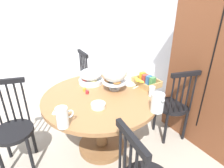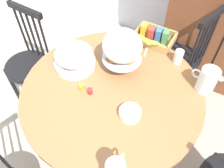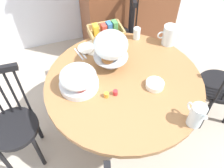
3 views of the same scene
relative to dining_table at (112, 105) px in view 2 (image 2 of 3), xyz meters
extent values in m
plane|color=#A89E8E|center=(-0.01, -0.19, -0.54)|extent=(10.00, 10.00, 0.00)
cylinder|color=olive|center=(0.00, 0.00, 0.18)|extent=(1.25, 1.25, 0.04)
cylinder|color=brown|center=(0.00, 0.00, -0.15)|extent=(0.14, 0.14, 0.63)
cylinder|color=brown|center=(0.00, 0.00, -0.51)|extent=(0.56, 0.56, 0.06)
cylinder|color=black|center=(0.79, 0.05, -0.31)|extent=(0.04, 0.04, 0.45)
cylinder|color=black|center=(0.25, 0.89, -0.09)|extent=(0.40, 0.40, 0.04)
cylinder|color=black|center=(0.15, 1.06, -0.31)|extent=(0.04, 0.04, 0.45)
cylinder|color=black|center=(0.08, 0.79, -0.31)|extent=(0.04, 0.04, 0.45)
cylinder|color=black|center=(0.42, 0.99, -0.31)|extent=(0.04, 0.04, 0.45)
cylinder|color=black|center=(0.35, 0.72, -0.31)|extent=(0.04, 0.04, 0.45)
cylinder|color=black|center=(0.44, 0.98, 0.15)|extent=(0.02, 0.02, 0.48)
cylinder|color=black|center=(0.42, 0.91, 0.15)|extent=(0.02, 0.02, 0.48)
cylinder|color=black|center=(0.40, 0.85, 0.15)|extent=(0.02, 0.02, 0.48)
cylinder|color=black|center=(0.38, 0.78, 0.15)|extent=(0.02, 0.02, 0.48)
cylinder|color=black|center=(0.36, 0.71, 0.15)|extent=(0.02, 0.02, 0.48)
cube|color=black|center=(0.40, 0.85, 0.41)|extent=(0.13, 0.36, 0.05)
cylinder|color=black|center=(-0.92, 0.04, -0.09)|extent=(0.40, 0.40, 0.04)
cylinder|color=black|center=(-1.07, -0.09, -0.31)|extent=(0.04, 0.04, 0.45)
cylinder|color=black|center=(-0.79, -0.10, -0.31)|extent=(0.04, 0.04, 0.45)
cylinder|color=black|center=(-1.06, 0.19, -0.31)|extent=(0.04, 0.04, 0.45)
cylinder|color=black|center=(-0.78, 0.18, -0.31)|extent=(0.04, 0.04, 0.45)
cylinder|color=black|center=(-1.06, 0.21, 0.15)|extent=(0.02, 0.02, 0.48)
cylinder|color=black|center=(-0.99, 0.21, 0.15)|extent=(0.02, 0.02, 0.48)
cylinder|color=black|center=(-0.92, 0.20, 0.15)|extent=(0.02, 0.02, 0.48)
cylinder|color=black|center=(-0.85, 0.20, 0.15)|extent=(0.02, 0.02, 0.48)
cylinder|color=black|center=(-0.78, 0.20, 0.15)|extent=(0.02, 0.02, 0.48)
cube|color=black|center=(-0.92, 0.20, 0.41)|extent=(0.36, 0.05, 0.05)
cylinder|color=silver|center=(-0.04, 0.21, 0.21)|extent=(0.12, 0.12, 0.02)
cylinder|color=silver|center=(-0.04, 0.21, 0.25)|extent=(0.03, 0.03, 0.09)
cylinder|color=silver|center=(-0.04, 0.21, 0.30)|extent=(0.28, 0.28, 0.01)
torus|color=#B27033|center=(0.02, 0.20, 0.32)|extent=(0.10, 0.10, 0.03)
torus|color=#D19347|center=(-0.07, 0.24, 0.32)|extent=(0.10, 0.10, 0.03)
torus|color=#935628|center=(-0.08, 0.15, 0.32)|extent=(0.10, 0.10, 0.03)
ellipsoid|color=silver|center=(-0.04, 0.21, 0.42)|extent=(0.27, 0.27, 0.22)
sphere|color=silver|center=(-0.04, 0.21, 0.54)|extent=(0.02, 0.02, 0.02)
cylinder|color=silver|center=(-0.35, 0.06, 0.23)|extent=(0.30, 0.30, 0.05)
ellipsoid|color=beige|center=(-0.28, 0.05, 0.27)|extent=(0.09, 0.09, 0.03)
ellipsoid|color=#8CBF59|center=(-0.35, 0.12, 0.27)|extent=(0.09, 0.09, 0.03)
ellipsoid|color=#6B2D4C|center=(-0.41, 0.06, 0.27)|extent=(0.09, 0.09, 0.03)
ellipsoid|color=#CC3D33|center=(-0.35, -0.01, 0.27)|extent=(0.09, 0.09, 0.03)
ellipsoid|color=silver|center=(-0.35, 0.06, 0.32)|extent=(0.28, 0.28, 0.13)
torus|color=silver|center=(0.31, -0.44, 0.30)|extent=(0.02, 0.07, 0.07)
cylinder|color=silver|center=(0.54, 0.31, 0.29)|extent=(0.12, 0.12, 0.18)
cylinder|color=white|center=(0.54, 0.31, 0.27)|extent=(0.11, 0.11, 0.12)
cone|color=silver|center=(0.61, 0.30, 0.37)|extent=(0.04, 0.04, 0.03)
torus|color=silver|center=(0.47, 0.32, 0.30)|extent=(0.08, 0.03, 0.07)
cube|color=tan|center=(0.05, 0.61, 0.21)|extent=(0.30, 0.22, 0.01)
cube|color=tan|center=(0.05, 0.50, 0.24)|extent=(0.30, 0.02, 0.07)
cube|color=tan|center=(0.05, 0.72, 0.24)|extent=(0.30, 0.02, 0.07)
cube|color=tan|center=(-0.10, 0.61, 0.24)|extent=(0.02, 0.22, 0.07)
cube|color=tan|center=(0.20, 0.61, 0.24)|extent=(0.02, 0.22, 0.07)
cube|color=gold|center=(-0.05, 0.62, 0.27)|extent=(0.05, 0.07, 0.11)
cube|color=#B23D33|center=(0.02, 0.60, 0.27)|extent=(0.05, 0.07, 0.11)
cube|color=#336BAD|center=(0.08, 0.62, 0.27)|extent=(0.05, 0.07, 0.11)
cube|color=#47894C|center=(0.13, 0.62, 0.27)|extent=(0.05, 0.07, 0.11)
ellipsoid|color=yellow|center=(0.02, 0.47, 0.30)|extent=(0.14, 0.08, 0.05)
ellipsoid|color=yellow|center=(0.05, 0.47, 0.30)|extent=(0.13, 0.03, 0.05)
ellipsoid|color=yellow|center=(0.08, 0.47, 0.30)|extent=(0.14, 0.08, 0.05)
cylinder|color=white|center=(-0.10, 0.45, 0.21)|extent=(0.22, 0.22, 0.01)
cylinder|color=white|center=(-0.19, 0.46, 0.22)|extent=(0.15, 0.15, 0.01)
cylinder|color=white|center=(0.20, -0.13, 0.23)|extent=(0.14, 0.14, 0.04)
cylinder|color=silver|center=(0.30, 0.47, 0.26)|extent=(0.06, 0.06, 0.11)
cylinder|color=#B7282D|center=(-0.11, -0.10, 0.22)|extent=(0.04, 0.04, 0.04)
cylinder|color=orange|center=(-0.18, -0.10, 0.22)|extent=(0.04, 0.04, 0.04)
cube|color=silver|center=(-0.23, 0.42, 0.21)|extent=(0.05, 0.17, 0.01)
cube|color=silver|center=(-0.26, 0.42, 0.21)|extent=(0.05, 0.17, 0.01)
cube|color=silver|center=(0.04, 0.48, 0.21)|extent=(0.05, 0.17, 0.01)
camera|label=1|loc=(1.58, -0.81, 1.18)|focal=29.94mm
camera|label=2|loc=(0.49, -0.85, 1.43)|focal=36.86mm
camera|label=3|loc=(-0.49, -1.16, 1.59)|focal=38.30mm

